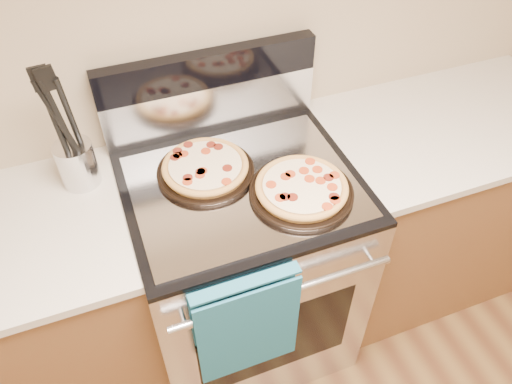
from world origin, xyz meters
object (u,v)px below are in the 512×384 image
object	(u,v)px
pepperoni_pizza_front	(302,189)
utensil_crock	(77,164)
range_body	(243,268)
pepperoni_pizza_back	(205,168)

from	to	relation	value
pepperoni_pizza_front	utensil_crock	world-z (taller)	utensil_crock
range_body	utensil_crock	world-z (taller)	utensil_crock
pepperoni_pizza_front	utensil_crock	xyz separation A→B (m)	(-0.64, 0.32, 0.04)
range_body	pepperoni_pizza_front	size ratio (longest dim) A/B	2.77
pepperoni_pizza_front	range_body	bearing A→B (deg)	140.30
range_body	pepperoni_pizza_front	distance (m)	0.54
pepperoni_pizza_back	utensil_crock	size ratio (longest dim) A/B	2.09
range_body	pepperoni_pizza_back	world-z (taller)	pepperoni_pizza_back
utensil_crock	pepperoni_pizza_back	bearing A→B (deg)	-17.70
pepperoni_pizza_back	utensil_crock	xyz separation A→B (m)	(-0.38, 0.12, 0.04)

